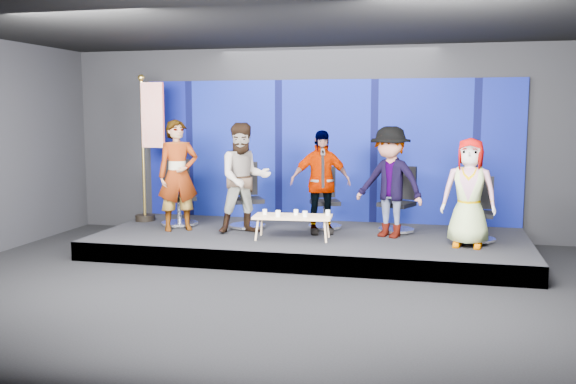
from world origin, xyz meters
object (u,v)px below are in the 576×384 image
(chair_a, at_px, (179,204))
(panelist_b, at_px, (244,178))
(panelist_e, at_px, (469,193))
(coffee_table, at_px, (293,217))
(mug_e, at_px, (328,213))
(chair_c, at_px, (325,208))
(panelist_d, at_px, (390,182))
(mug_d, at_px, (305,214))
(panelist_a, at_px, (178,175))
(chair_e, at_px, (478,220))
(chair_b, at_px, (247,206))
(mug_c, at_px, (296,212))
(panelist_c, at_px, (320,182))
(chair_d, at_px, (398,210))
(mug_b, at_px, (278,213))
(flag_stand, at_px, (149,144))

(chair_a, bearing_deg, panelist_b, -51.37)
(panelist_e, distance_m, coffee_table, 2.73)
(mug_e, bearing_deg, chair_c, 103.41)
(panelist_d, height_order, mug_d, panelist_d)
(panelist_a, bearing_deg, chair_e, -30.35)
(chair_b, xyz_separation_m, mug_c, (1.05, -0.73, 0.05))
(chair_a, relative_size, mug_d, 12.69)
(panelist_e, relative_size, mug_e, 18.74)
(chair_b, distance_m, chair_c, 1.36)
(panelist_c, bearing_deg, chair_d, 0.45)
(chair_a, xyz_separation_m, panelist_e, (4.96, -0.71, 0.43))
(mug_b, bearing_deg, panelist_c, 52.27)
(chair_e, xyz_separation_m, coffee_table, (-2.86, -0.54, 0.02))
(panelist_c, xyz_separation_m, mug_e, (0.20, -0.43, -0.44))
(flag_stand, bearing_deg, panelist_c, -5.58)
(chair_b, height_order, chair_e, chair_b)
(chair_d, height_order, flag_stand, flag_stand)
(panelist_b, relative_size, panelist_c, 1.07)
(panelist_b, bearing_deg, chair_e, -25.00)
(chair_a, xyz_separation_m, panelist_b, (1.37, -0.46, 0.54))
(coffee_table, bearing_deg, mug_b, -149.91)
(panelist_c, relative_size, mug_c, 19.93)
(chair_c, bearing_deg, mug_d, -114.47)
(chair_e, bearing_deg, chair_d, 164.80)
(panelist_b, relative_size, chair_d, 1.67)
(mug_b, bearing_deg, chair_c, 66.43)
(panelist_c, bearing_deg, panelist_a, 166.99)
(coffee_table, xyz_separation_m, flag_stand, (-2.93, 1.02, 1.07))
(panelist_d, relative_size, mug_b, 18.74)
(chair_b, bearing_deg, mug_b, -77.63)
(chair_e, height_order, mug_b, chair_e)
(chair_a, distance_m, mug_b, 2.25)
(panelist_d, bearing_deg, panelist_b, -151.91)
(chair_b, height_order, panelist_c, panelist_c)
(coffee_table, relative_size, flag_stand, 0.47)
(panelist_b, xyz_separation_m, chair_d, (2.49, 0.72, -0.56))
(panelist_a, height_order, coffee_table, panelist_a)
(chair_d, distance_m, panelist_e, 1.54)
(mug_d, relative_size, flag_stand, 0.03)
(chair_c, bearing_deg, flag_stand, 161.56)
(chair_c, bearing_deg, coffee_table, -125.84)
(panelist_d, bearing_deg, chair_b, -163.48)
(chair_c, bearing_deg, chair_e, -31.71)
(chair_a, height_order, mug_e, chair_a)
(chair_e, bearing_deg, flag_stand, -178.55)
(chair_b, distance_m, mug_d, 1.52)
(panelist_a, height_order, mug_c, panelist_a)
(chair_c, distance_m, mug_d, 1.17)
(chair_a, bearing_deg, chair_b, -31.27)
(mug_d, relative_size, mug_e, 1.05)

